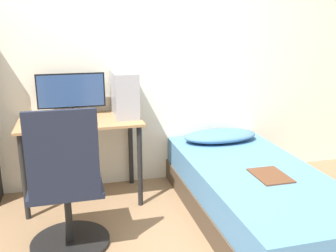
# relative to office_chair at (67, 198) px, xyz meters

# --- Properties ---
(wall_back) EXTENTS (8.00, 0.05, 2.50)m
(wall_back) POSITION_rel_office_chair_xyz_m (0.59, 1.09, 0.85)
(wall_back) COLOR silver
(wall_back) RESTS_ON ground_plane
(desk) EXTENTS (1.03, 0.58, 0.74)m
(desk) POSITION_rel_office_chair_xyz_m (0.14, 0.78, 0.22)
(desk) COLOR #997047
(desk) RESTS_ON ground_plane
(office_chair) EXTENTS (0.56, 0.56, 1.05)m
(office_chair) POSITION_rel_office_chair_xyz_m (0.00, 0.00, 0.00)
(office_chair) COLOR black
(office_chair) RESTS_ON ground_plane
(bed) EXTENTS (0.96, 2.03, 0.43)m
(bed) POSITION_rel_office_chair_xyz_m (1.45, 0.06, -0.19)
(bed) COLOR #4C3D2D
(bed) RESTS_ON ground_plane
(pillow) EXTENTS (0.73, 0.36, 0.11)m
(pillow) POSITION_rel_office_chair_xyz_m (1.45, 0.81, 0.09)
(pillow) COLOR teal
(pillow) RESTS_ON bed
(magazine) EXTENTS (0.24, 0.32, 0.01)m
(magazine) POSITION_rel_office_chair_xyz_m (1.48, -0.09, 0.04)
(magazine) COLOR #56331E
(magazine) RESTS_ON bed
(monitor) EXTENTS (0.59, 0.20, 0.38)m
(monitor) POSITION_rel_office_chair_xyz_m (0.08, 0.96, 0.55)
(monitor) COLOR black
(monitor) RESTS_ON desk
(keyboard) EXTENTS (0.42, 0.14, 0.02)m
(keyboard) POSITION_rel_office_chair_xyz_m (0.06, 0.66, 0.35)
(keyboard) COLOR #33477A
(keyboard) RESTS_ON desk
(pc_tower) EXTENTS (0.20, 0.42, 0.39)m
(pc_tower) POSITION_rel_office_chair_xyz_m (0.53, 0.84, 0.54)
(pc_tower) COLOR #99999E
(pc_tower) RESTS_ON desk
(phone) EXTENTS (0.07, 0.14, 0.01)m
(phone) POSITION_rel_office_chair_xyz_m (-0.30, 0.78, 0.35)
(phone) COLOR black
(phone) RESTS_ON desk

